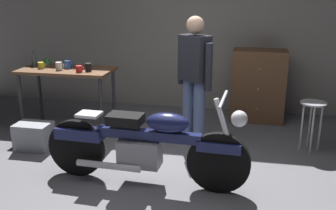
# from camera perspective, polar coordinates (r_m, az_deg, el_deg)

# --- Properties ---
(ground_plane) EXTENTS (12.00, 12.00, 0.00)m
(ground_plane) POSITION_cam_1_polar(r_m,az_deg,el_deg) (4.31, -1.31, -11.03)
(ground_plane) COLOR slate
(back_wall) EXTENTS (8.00, 0.12, 3.10)m
(back_wall) POSITION_cam_1_polar(r_m,az_deg,el_deg) (6.58, 4.10, 12.78)
(back_wall) COLOR gray
(back_wall) RESTS_ON ground_plane
(workbench) EXTENTS (1.30, 0.64, 0.90)m
(workbench) POSITION_cam_1_polar(r_m,az_deg,el_deg) (5.73, -14.41, 3.98)
(workbench) COLOR brown
(workbench) RESTS_ON ground_plane
(motorcycle) EXTENTS (2.19, 0.60, 1.00)m
(motorcycle) POSITION_cam_1_polar(r_m,az_deg,el_deg) (4.10, -3.25, -5.62)
(motorcycle) COLOR black
(motorcycle) RESTS_ON ground_plane
(person_standing) EXTENTS (0.47, 0.41, 1.67)m
(person_standing) POSITION_cam_1_polar(r_m,az_deg,el_deg) (4.95, 3.83, 4.13)
(person_standing) COLOR slate
(person_standing) RESTS_ON ground_plane
(shop_stool) EXTENTS (0.32, 0.32, 0.64)m
(shop_stool) POSITION_cam_1_polar(r_m,az_deg,el_deg) (5.21, 20.17, -1.10)
(shop_stool) COLOR #B2B2B7
(shop_stool) RESTS_ON ground_plane
(wooden_dresser) EXTENTS (0.80, 0.47, 1.10)m
(wooden_dresser) POSITION_cam_1_polar(r_m,az_deg,el_deg) (6.19, 12.89, 2.75)
(wooden_dresser) COLOR brown
(wooden_dresser) RESTS_ON ground_plane
(storage_bin) EXTENTS (0.44, 0.32, 0.34)m
(storage_bin) POSITION_cam_1_polar(r_m,az_deg,el_deg) (5.34, -18.82, -4.27)
(storage_bin) COLOR gray
(storage_bin) RESTS_ON ground_plane
(mug_green_speckled) EXTENTS (0.12, 0.09, 0.10)m
(mug_green_speckled) POSITION_cam_1_polar(r_m,az_deg,el_deg) (6.07, -17.16, 6.01)
(mug_green_speckled) COLOR #3D7F4C
(mug_green_speckled) RESTS_ON workbench
(mug_yellow_tall) EXTENTS (0.11, 0.08, 0.09)m
(mug_yellow_tall) POSITION_cam_1_polar(r_m,az_deg,el_deg) (5.84, -17.89, 5.49)
(mug_yellow_tall) COLOR yellow
(mug_yellow_tall) RESTS_ON workbench
(mug_blue_enamel) EXTENTS (0.12, 0.09, 0.11)m
(mug_blue_enamel) POSITION_cam_1_polar(r_m,az_deg,el_deg) (5.74, -14.27, 5.71)
(mug_blue_enamel) COLOR #2D51AD
(mug_blue_enamel) RESTS_ON workbench
(mug_black_matte) EXTENTS (0.12, 0.08, 0.11)m
(mug_black_matte) POSITION_cam_1_polar(r_m,az_deg,el_deg) (5.48, -11.43, 5.38)
(mug_black_matte) COLOR black
(mug_black_matte) RESTS_ON workbench
(mug_white_ceramic) EXTENTS (0.12, 0.09, 0.11)m
(mug_white_ceramic) POSITION_cam_1_polar(r_m,az_deg,el_deg) (5.66, -15.49, 5.46)
(mug_white_ceramic) COLOR white
(mug_white_ceramic) RESTS_ON workbench
(mug_red_diner) EXTENTS (0.12, 0.08, 0.09)m
(mug_red_diner) POSITION_cam_1_polar(r_m,az_deg,el_deg) (5.45, -12.73, 5.12)
(mug_red_diner) COLOR red
(mug_red_diner) RESTS_ON workbench
(bottle) EXTENTS (0.06, 0.06, 0.24)m
(bottle) POSITION_cam_1_polar(r_m,az_deg,el_deg) (6.03, -18.83, 6.27)
(bottle) COLOR #3F4C59
(bottle) RESTS_ON workbench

